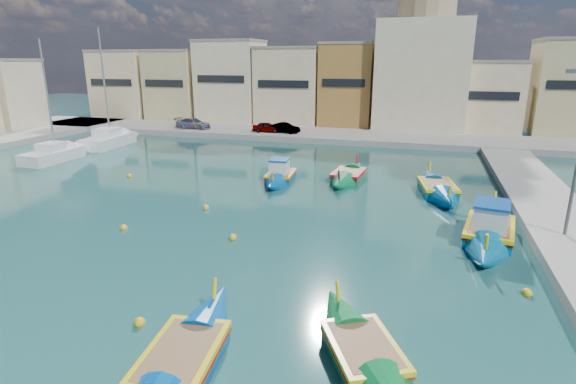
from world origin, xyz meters
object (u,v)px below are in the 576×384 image
at_px(luzzu_green, 348,177).
at_px(luzzu_cyan_south, 363,355).
at_px(church_block, 423,59).
at_px(luzzu_turquoise_cabin, 489,232).
at_px(yacht_midnorth, 67,153).
at_px(luzzu_blue_cabin, 281,176).
at_px(luzzu_cyan_mid, 437,190).
at_px(yacht_north, 119,138).
at_px(luzzu_blue_south, 182,363).

height_order(luzzu_green, luzzu_cyan_south, luzzu_green).
xyz_separation_m(church_block, luzzu_turquoise_cabin, (4.23, -34.30, -8.04)).
bearing_deg(luzzu_cyan_south, luzzu_turquoise_cabin, 67.63).
bearing_deg(luzzu_cyan_south, yacht_midnorth, 144.61).
bearing_deg(luzzu_green, luzzu_blue_cabin, -161.06).
relative_size(luzzu_green, yacht_midnorth, 0.70).
distance_m(luzzu_blue_cabin, luzzu_cyan_mid, 10.70).
height_order(luzzu_turquoise_cabin, yacht_north, yacht_north).
height_order(church_block, luzzu_blue_south, church_block).
distance_m(luzzu_cyan_mid, luzzu_green, 6.33).
xyz_separation_m(luzzu_blue_south, yacht_north, (-24.38, 29.90, 0.24)).
bearing_deg(luzzu_turquoise_cabin, luzzu_cyan_mid, 107.30).
xyz_separation_m(yacht_north, yacht_midnorth, (0.19, -7.50, -0.05)).
distance_m(luzzu_blue_south, yacht_north, 38.58).
relative_size(luzzu_turquoise_cabin, luzzu_blue_south, 1.18).
relative_size(luzzu_cyan_south, yacht_north, 0.57).
height_order(luzzu_blue_cabin, luzzu_cyan_mid, luzzu_blue_cabin).
relative_size(luzzu_turquoise_cabin, luzzu_blue_cabin, 1.32).
relative_size(luzzu_green, luzzu_blue_south, 0.92).
bearing_deg(luzzu_cyan_south, luzzu_blue_cabin, 114.48).
bearing_deg(yacht_north, luzzu_cyan_mid, -17.25).
xyz_separation_m(luzzu_cyan_mid, luzzu_blue_south, (-7.06, -20.14, -0.02)).
xyz_separation_m(luzzu_blue_cabin, yacht_north, (-20.74, 9.58, 0.17)).
distance_m(luzzu_turquoise_cabin, luzzu_blue_cabin, 14.96).
distance_m(luzzu_blue_cabin, luzzu_cyan_south, 20.33).
xyz_separation_m(luzzu_cyan_mid, luzzu_green, (-6.08, 1.76, -0.01)).
xyz_separation_m(luzzu_blue_cabin, luzzu_cyan_mid, (10.69, -0.18, -0.05)).
relative_size(luzzu_blue_cabin, yacht_midnorth, 0.68).
bearing_deg(luzzu_green, luzzu_cyan_south, -79.26).
bearing_deg(yacht_midnorth, luzzu_blue_cabin, -5.78).
distance_m(luzzu_blue_south, yacht_midnorth, 32.96).
xyz_separation_m(luzzu_turquoise_cabin, luzzu_blue_cabin, (-12.96, 7.47, -0.06)).
bearing_deg(yacht_midnorth, luzzu_turquoise_cabin, -15.90).
distance_m(luzzu_cyan_mid, luzzu_blue_south, 21.34).
xyz_separation_m(luzzu_blue_cabin, yacht_midnorth, (-20.54, 2.08, 0.12)).
bearing_deg(church_block, luzzu_cyan_south, -90.39).
xyz_separation_m(church_block, luzzu_cyan_south, (-0.31, -45.33, -8.18)).
xyz_separation_m(luzzu_blue_south, yacht_midnorth, (-24.18, 22.40, 0.18)).
distance_m(luzzu_turquoise_cabin, luzzu_blue_south, 15.88).
bearing_deg(luzzu_blue_south, luzzu_blue_cabin, 100.15).
xyz_separation_m(luzzu_turquoise_cabin, luzzu_cyan_mid, (-2.27, 7.29, -0.10)).
xyz_separation_m(luzzu_turquoise_cabin, yacht_midnorth, (-33.51, 9.54, 0.06)).
bearing_deg(yacht_midnorth, luzzu_cyan_south, -35.39).
bearing_deg(church_block, luzzu_blue_cabin, -108.03).
bearing_deg(luzzu_blue_cabin, church_block, 71.97).
xyz_separation_m(church_block, luzzu_blue_south, (-5.09, -47.15, -8.16)).
distance_m(church_block, yacht_midnorth, 39.16).
height_order(luzzu_turquoise_cabin, yacht_midnorth, yacht_midnorth).
distance_m(luzzu_blue_cabin, yacht_midnorth, 20.65).
bearing_deg(yacht_north, church_block, 30.35).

